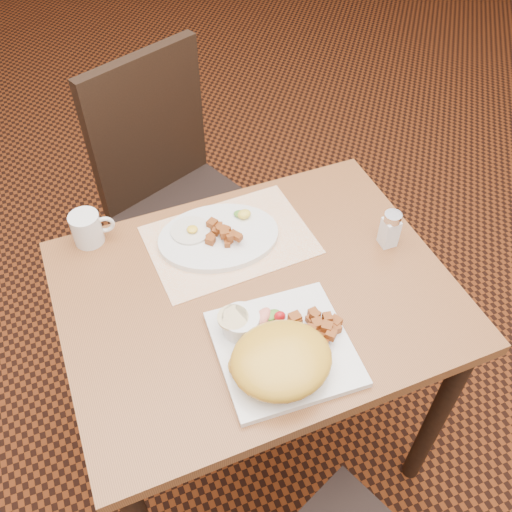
% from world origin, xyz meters
% --- Properties ---
extents(ground, '(8.00, 8.00, 0.00)m').
position_xyz_m(ground, '(0.00, 0.00, 0.00)').
color(ground, black).
rests_on(ground, ground).
extents(table, '(0.90, 0.70, 0.75)m').
position_xyz_m(table, '(0.00, 0.00, 0.64)').
color(table, brown).
rests_on(table, ground).
extents(chair_far, '(0.55, 0.55, 0.97)m').
position_xyz_m(chair_far, '(-0.02, 0.66, 0.54)').
color(chair_far, black).
rests_on(chair_far, ground).
extents(placemat, '(0.41, 0.30, 0.00)m').
position_xyz_m(placemat, '(-0.00, 0.18, 0.75)').
color(placemat, white).
rests_on(placemat, table).
extents(plate_square, '(0.30, 0.30, 0.02)m').
position_xyz_m(plate_square, '(-0.01, -0.17, 0.76)').
color(plate_square, silver).
rests_on(plate_square, table).
extents(plate_oval, '(0.33, 0.27, 0.02)m').
position_xyz_m(plate_oval, '(-0.03, 0.19, 0.76)').
color(plate_oval, silver).
rests_on(plate_oval, placemat).
extents(hollandaise_mound, '(0.21, 0.19, 0.08)m').
position_xyz_m(hollandaise_mound, '(-0.04, -0.22, 0.80)').
color(hollandaise_mound, gold).
rests_on(hollandaise_mound, plate_square).
extents(ramekin, '(0.09, 0.08, 0.04)m').
position_xyz_m(ramekin, '(-0.08, -0.10, 0.79)').
color(ramekin, silver).
rests_on(ramekin, plate_square).
extents(garnish_sq, '(0.08, 0.06, 0.03)m').
position_xyz_m(garnish_sq, '(-0.01, -0.10, 0.78)').
color(garnish_sq, '#387223').
rests_on(garnish_sq, plate_square).
extents(fried_egg, '(0.10, 0.10, 0.02)m').
position_xyz_m(fried_egg, '(-0.09, 0.23, 0.77)').
color(fried_egg, white).
rests_on(fried_egg, plate_oval).
extents(garnish_ov, '(0.05, 0.05, 0.02)m').
position_xyz_m(garnish_ov, '(0.05, 0.23, 0.78)').
color(garnish_ov, '#387223').
rests_on(garnish_ov, plate_oval).
extents(salt_shaker, '(0.04, 0.04, 0.10)m').
position_xyz_m(salt_shaker, '(0.36, 0.02, 0.80)').
color(salt_shaker, white).
rests_on(salt_shaker, table).
extents(coffee_mug, '(0.11, 0.07, 0.08)m').
position_xyz_m(coffee_mug, '(-0.33, 0.31, 0.79)').
color(coffee_mug, silver).
rests_on(coffee_mug, table).
extents(home_fries_sq, '(0.12, 0.11, 0.04)m').
position_xyz_m(home_fries_sq, '(0.07, -0.16, 0.78)').
color(home_fries_sq, '#954818').
rests_on(home_fries_sq, plate_square).
extents(home_fries_ov, '(0.09, 0.11, 0.03)m').
position_xyz_m(home_fries_ov, '(-0.02, 0.18, 0.78)').
color(home_fries_ov, '#954818').
rests_on(home_fries_ov, plate_oval).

